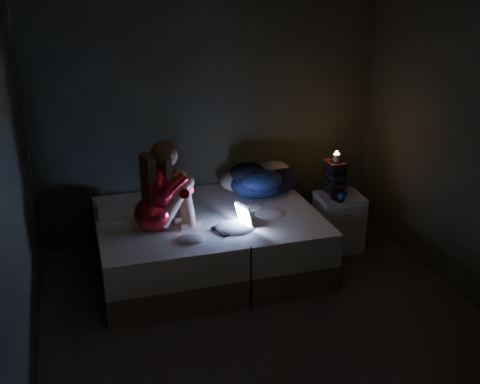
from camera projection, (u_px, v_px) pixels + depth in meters
name	position (u px, v px, depth m)	size (l,w,h in m)	color
floor	(269.00, 328.00, 4.67)	(3.60, 3.80, 0.02)	#423936
wall_back	(210.00, 116.00, 5.89)	(3.60, 0.02, 2.60)	#2D2E28
wall_front	(421.00, 323.00, 2.49)	(3.60, 0.02, 2.60)	#2D2E28
wall_left	(10.00, 205.00, 3.70)	(0.02, 3.80, 2.60)	#2D2E28
bed	(208.00, 242.00, 5.48)	(2.05, 1.54, 0.56)	#B2AEA7
pillow	(121.00, 206.00, 5.41)	(0.44, 0.31, 0.13)	white
woman	(151.00, 188.00, 4.89)	(0.50, 0.33, 0.81)	#A60005
laptop	(232.00, 217.00, 5.05)	(0.31, 0.22, 0.22)	black
clothes_pile	(258.00, 178.00, 5.79)	(0.60, 0.48, 0.36)	navy
nightstand	(338.00, 222.00, 5.86)	(0.44, 0.39, 0.59)	white
book_stack	(335.00, 178.00, 5.77)	(0.19, 0.25, 0.32)	black
candle	(336.00, 159.00, 5.70)	(0.07, 0.07, 0.08)	beige
phone	(338.00, 200.00, 5.63)	(0.07, 0.14, 0.01)	black
blue_orb	(342.00, 197.00, 5.62)	(0.08, 0.08, 0.08)	navy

